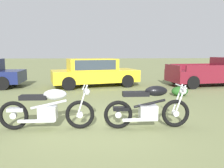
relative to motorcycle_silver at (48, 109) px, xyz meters
The scene contains 6 objects.
ground_plane 1.30m from the motorcycle_silver, 14.95° to the left, with size 120.00×120.00×0.00m, color olive.
motorcycle_silver is the anchor object (origin of this frame).
motorcycle_black 2.31m from the motorcycle_silver, ahead, with size 2.02×0.64×1.02m.
car_yellow 6.65m from the motorcycle_silver, 82.13° to the left, with size 4.66×2.89×1.43m.
pickup_truck_burgundy 10.10m from the motorcycle_silver, 40.24° to the left, with size 5.40×2.48×1.49m.
shrub_low 5.82m from the motorcycle_silver, 40.12° to the left, with size 0.66×0.55×0.39m.
Camera 1 is at (-0.01, -5.41, 1.76)m, focal length 36.30 mm.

